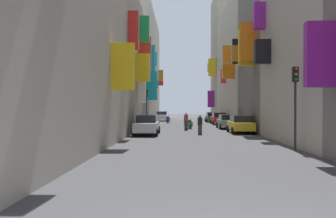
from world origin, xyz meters
The scene contains 22 objects.
ground_plane centered at (0.00, 30.00, 0.00)m, with size 140.00×140.00×0.00m, color #424244.
building_left_mid_a centered at (-7.97, 24.75, 6.18)m, with size 7.22×10.76×12.35m.
building_left_mid_b centered at (-7.96, 33.05, 6.01)m, with size 7.36×5.85×12.02m.
building_left_far centered at (-7.99, 48.68, 8.31)m, with size 7.32×22.63×16.63m.
building_right_mid_a centered at (7.99, 15.76, 7.43)m, with size 7.05×10.87×14.87m.
building_right_mid_b centered at (7.98, 25.96, 8.03)m, with size 7.34×9.56×16.07m.
building_right_mid_c centered at (7.99, 40.10, 7.76)m, with size 7.36×18.72×15.52m.
building_right_far centered at (7.98, 54.72, 10.89)m, with size 7.32×10.54×21.82m.
parked_car_red centered at (3.85, 37.62, 0.78)m, with size 1.87×4.34×1.49m.
parked_car_silver centered at (-3.74, 21.76, 0.81)m, with size 1.90×4.50×1.57m.
parked_car_white centered at (-3.87, 47.51, 0.78)m, with size 1.93×4.33×1.49m.
parked_car_green centered at (3.62, 43.80, 0.75)m, with size 1.87×4.15×1.43m.
parked_car_grey centered at (3.72, 29.27, 0.76)m, with size 1.95×4.09×1.43m.
parked_car_yellow centered at (3.93, 23.47, 0.78)m, with size 1.87×3.97×1.50m.
scooter_blue centered at (-2.69, 41.07, 0.46)m, with size 0.58×1.91×1.13m.
scooter_red centered at (3.63, 48.74, 0.46)m, with size 0.76×1.73×1.13m.
scooter_green centered at (-0.11, 29.01, 0.46)m, with size 0.54×1.90×1.13m.
scooter_silver centered at (-0.35, 35.45, 0.46)m, with size 0.55×1.80×1.13m.
pedestrian_crossing centered at (0.45, 21.99, 0.79)m, with size 0.50×0.50×1.59m.
pedestrian_near_left centered at (-0.54, 26.83, 0.84)m, with size 0.54×0.54×1.68m.
traffic_light_near_corner centered at (4.56, 12.39, 2.86)m, with size 0.26×0.34×4.20m.
traffic_light_far_corner centered at (-4.61, 30.10, 2.76)m, with size 0.26×0.34×4.03m.
Camera 1 is at (-1.25, -4.13, 2.20)m, focal length 35.10 mm.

